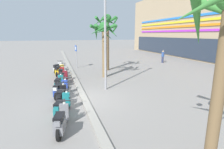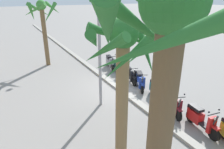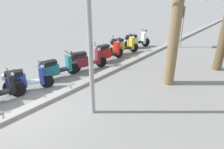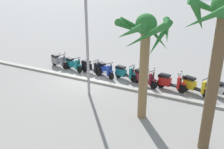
# 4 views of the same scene
# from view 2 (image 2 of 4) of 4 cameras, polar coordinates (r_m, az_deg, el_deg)

# --- Properties ---
(ground_plane) EXTENTS (200.00, 200.00, 0.00)m
(ground_plane) POSITION_cam_2_polar(r_m,az_deg,el_deg) (12.02, 1.68, -3.39)
(ground_plane) COLOR gray
(curb_strip) EXTENTS (60.00, 0.36, 0.12)m
(curb_strip) POSITION_cam_2_polar(r_m,az_deg,el_deg) (11.92, 1.04, -3.27)
(curb_strip) COLOR gray
(curb_strip) RESTS_ON ground
(scooter_red_far_back) EXTENTS (1.75, 0.61, 1.17)m
(scooter_red_far_back) POSITION_cam_2_polar(r_m,az_deg,el_deg) (8.98, 23.58, -11.32)
(scooter_red_far_back) COLOR black
(scooter_red_far_back) RESTS_ON ground
(scooter_maroon_last_in_row) EXTENTS (1.67, 0.87, 1.17)m
(scooter_maroon_last_in_row) POSITION_cam_2_polar(r_m,az_deg,el_deg) (9.79, 16.65, -7.48)
(scooter_maroon_last_in_row) COLOR black
(scooter_maroon_last_in_row) RESTS_ON ground
(scooter_teal_lead_nearest) EXTENTS (1.71, 0.70, 1.04)m
(scooter_teal_lead_nearest) POSITION_cam_2_polar(r_m,az_deg,el_deg) (10.86, 12.60, -4.19)
(scooter_teal_lead_nearest) COLOR black
(scooter_teal_lead_nearest) RESTS_ON ground
(scooter_blue_mid_centre) EXTENTS (1.64, 0.94, 1.04)m
(scooter_blue_mid_centre) POSITION_cam_2_polar(r_m,az_deg,el_deg) (11.82, 7.93, -1.63)
(scooter_blue_mid_centre) COLOR black
(scooter_blue_mid_centre) RESTS_ON ground
(scooter_black_mid_front) EXTENTS (1.78, 0.68, 1.04)m
(scooter_black_mid_front) POSITION_cam_2_polar(r_m,az_deg,el_deg) (12.66, 4.94, 0.10)
(scooter_black_mid_front) COLOR black
(scooter_black_mid_front) RESTS_ON ground
(scooter_teal_gap_after_mid) EXTENTS (1.78, 0.86, 1.04)m
(scooter_teal_gap_after_mid) POSITION_cam_2_polar(r_m,az_deg,el_deg) (13.81, 1.76, 1.99)
(scooter_teal_gap_after_mid) COLOR black
(scooter_teal_gap_after_mid) RESTS_ON ground
(scooter_grey_tail_end) EXTENTS (1.75, 0.71, 1.17)m
(scooter_grey_tail_end) POSITION_cam_2_polar(r_m,az_deg,el_deg) (14.96, -0.60, 3.62)
(scooter_grey_tail_end) COLOR black
(scooter_grey_tail_end) RESTS_ON ground
(palm_tree_far_corner) EXTENTS (2.49, 2.50, 5.42)m
(palm_tree_far_corner) POSITION_cam_2_polar(r_m,az_deg,el_deg) (2.84, 14.78, -1.45)
(palm_tree_far_corner) COLOR brown
(palm_tree_far_corner) RESTS_ON ground
(palm_tree_near_sign) EXTENTS (2.42, 2.48, 4.55)m
(palm_tree_near_sign) POSITION_cam_2_polar(r_m,az_deg,el_deg) (5.69, 3.07, 4.51)
(palm_tree_near_sign) COLOR olive
(palm_tree_near_sign) RESTS_ON ground
(palm_tree_mid_walkway) EXTENTS (2.48, 2.54, 4.76)m
(palm_tree_mid_walkway) POSITION_cam_2_polar(r_m,az_deg,el_deg) (15.78, -19.01, 15.03)
(palm_tree_mid_walkway) COLOR brown
(palm_tree_mid_walkway) RESTS_ON ground
(street_lamp) EXTENTS (0.36, 0.36, 7.64)m
(street_lamp) POSITION_cam_2_polar(r_m,az_deg,el_deg) (8.83, -3.81, 18.35)
(street_lamp) COLOR #939399
(street_lamp) RESTS_ON ground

